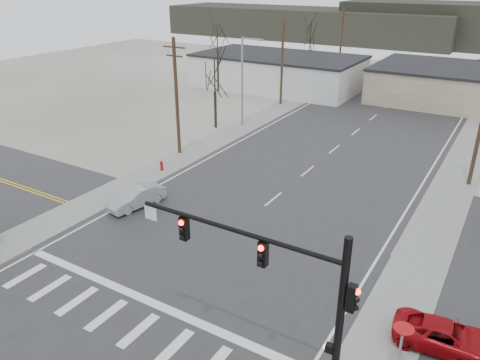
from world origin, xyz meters
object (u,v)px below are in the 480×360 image
object	(u,v)px
fire_hydrant	(162,166)
traffic_signal_mast	(290,285)
car_far_b	(407,80)
car_far_a	(412,89)
car_parked_red	(446,337)
sedan_crossing	(137,197)

from	to	relation	value
fire_hydrant	traffic_signal_mast	bearing A→B (deg)	-38.13
fire_hydrant	car_far_b	world-z (taller)	car_far_b
traffic_signal_mast	car_far_a	world-z (taller)	traffic_signal_mast
fire_hydrant	car_far_b	distance (m)	43.87
fire_hydrant	car_parked_red	xyz separation A→B (m)	(23.10, -9.00, 0.19)
traffic_signal_mast	car_parked_red	xyz separation A→B (m)	(5.00, 5.20, -4.03)
traffic_signal_mast	car_far_b	xyz separation A→B (m)	(-8.69, 57.05, -3.94)
fire_hydrant	car_far_a	xyz separation A→B (m)	(11.28, 37.71, 0.28)
fire_hydrant	car_far_b	bearing A→B (deg)	77.62
traffic_signal_mast	car_far_a	size ratio (longest dim) A/B	1.90
traffic_signal_mast	car_far_a	distance (m)	52.50
sedan_crossing	traffic_signal_mast	bearing A→B (deg)	-17.13
fire_hydrant	car_parked_red	world-z (taller)	car_parked_red
sedan_crossing	car_far_b	bearing A→B (deg)	93.59
traffic_signal_mast	car_far_a	xyz separation A→B (m)	(-6.81, 51.91, -3.94)
traffic_signal_mast	sedan_crossing	world-z (taller)	traffic_signal_mast
fire_hydrant	sedan_crossing	bearing A→B (deg)	-65.13
fire_hydrant	sedan_crossing	distance (m)	6.43
traffic_signal_mast	fire_hydrant	xyz separation A→B (m)	(-18.09, 14.20, -4.22)
sedan_crossing	car_far_a	size ratio (longest dim) A/B	0.87
sedan_crossing	car_parked_red	distance (m)	20.64
traffic_signal_mast	car_parked_red	distance (m)	8.27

